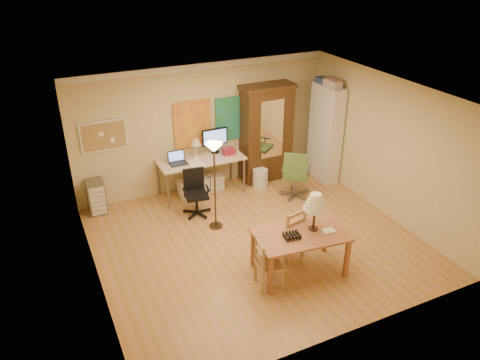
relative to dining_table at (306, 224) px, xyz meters
name	(u,v)px	position (x,y,z in m)	size (l,w,h in m)	color
floor	(256,241)	(-0.34, 1.03, -0.87)	(5.50, 5.50, 0.00)	#AF803E
crown_molding	(202,66)	(-0.34, 3.49, 1.77)	(5.50, 0.08, 0.12)	white
corkboard	(104,136)	(-2.39, 3.50, 0.63)	(0.90, 0.04, 0.62)	tan
art_panel_left	(192,125)	(-0.59, 3.50, 0.58)	(0.80, 0.04, 1.00)	yellow
art_panel_right	(232,118)	(0.31, 3.50, 0.58)	(0.75, 0.04, 0.95)	teal
dining_table	(306,224)	(0.00, 0.00, 0.00)	(1.54, 1.03, 1.37)	#955331
ladder_chair_back	(289,234)	(-0.04, 0.42, -0.42)	(0.52, 0.51, 0.95)	#A5864B
ladder_chair_left	(267,265)	(-0.74, -0.12, -0.47)	(0.43, 0.44, 0.85)	#A5864B
torchiere_lamp	(214,161)	(-0.80, 1.80, 0.50)	(0.31, 0.31, 1.70)	#3F2E19
computer_desk	(202,171)	(-0.53, 3.19, -0.37)	(1.79, 0.78, 1.35)	beige
office_chair_black	(196,202)	(-0.96, 2.41, -0.62)	(0.57, 0.57, 0.92)	black
office_chair_green	(295,184)	(1.15, 2.18, -0.58)	(0.68, 0.68, 1.07)	slate
drawer_cart	(96,197)	(-2.72, 3.31, -0.53)	(0.34, 0.41, 0.68)	slate
armoire	(266,139)	(1.03, 3.27, 0.07)	(1.17, 0.56, 2.16)	#381E0F
bookshelf	(325,133)	(2.21, 2.72, 0.20)	(0.32, 0.86, 2.14)	white
wastebin	(260,178)	(0.69, 2.87, -0.66)	(0.33, 0.33, 0.42)	silver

